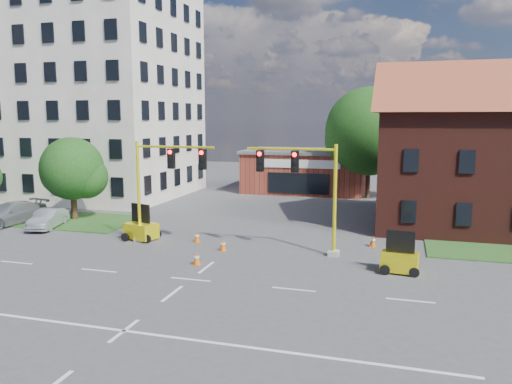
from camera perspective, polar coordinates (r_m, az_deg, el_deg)
ground at (r=24.26m, az=-7.47°, el=-9.88°), size 120.00×120.00×0.00m
grass_verge_nw at (r=43.38m, az=-26.82°, el=-2.47°), size 22.00×6.00×0.08m
lane_markings at (r=21.71m, az=-10.70°, el=-12.20°), size 60.00×36.00×0.01m
office_block at (r=52.08m, az=-18.54°, el=11.05°), size 18.40×15.40×20.60m
brick_shop at (r=52.17m, az=5.73°, el=2.48°), size 12.40×8.40×4.30m
tree_large at (r=48.22m, az=13.33°, el=6.45°), size 8.72×8.31×10.49m
tree_nw_front at (r=39.36m, az=-19.92°, el=2.29°), size 4.88×4.64×6.19m
signal_mast_west at (r=30.54m, az=-10.63°, el=1.41°), size 5.30×0.60×6.20m
signal_mast_east at (r=27.76m, az=5.66°, el=0.81°), size 5.30×0.60×6.20m
trailer_west at (r=32.19m, az=-12.98°, el=-4.15°), size 2.21×1.79×2.18m
trailer_east at (r=25.92m, az=16.10°, el=-7.48°), size 1.89×1.36×2.02m
cone_a at (r=26.40m, az=-6.78°, el=-7.57°), size 0.40×0.40×0.70m
cone_b at (r=31.03m, az=-6.76°, el=-5.12°), size 0.40×0.40×0.70m
cone_c at (r=28.95m, az=-3.79°, el=-6.07°), size 0.40×0.40×0.70m
cone_d at (r=30.58m, az=13.23°, el=-5.49°), size 0.40×0.40×0.70m
pickup_white at (r=37.75m, az=18.59°, el=-2.50°), size 5.54×4.11×1.40m
sedan_silver_front at (r=37.53m, az=-22.66°, el=-2.83°), size 2.36×4.26×1.33m
sedan_silver_rear at (r=39.90m, az=-26.27°, el=-2.23°), size 3.22×5.75×1.57m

